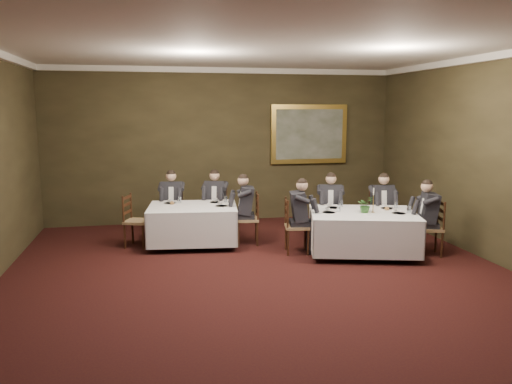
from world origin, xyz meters
name	(u,v)px	position (x,y,z in m)	size (l,w,h in m)	color
ground	(276,297)	(0.00, 0.00, 0.00)	(10.00, 10.00, 0.00)	black
ceiling	(278,36)	(0.00, 0.00, 3.50)	(8.00, 10.00, 0.10)	silver
back_wall	(223,146)	(0.00, 5.00, 1.75)	(8.00, 0.10, 3.50)	#2F2817
crown_molding	(278,41)	(0.00, 0.00, 3.44)	(8.00, 10.00, 0.12)	white
table_main	(363,229)	(2.04, 1.73, 0.45)	(2.18, 1.87, 0.67)	black
table_second	(193,222)	(-0.90, 2.95, 0.45)	(1.81, 1.46, 0.67)	black
chair_main_backleft	(330,226)	(1.81, 2.79, 0.28)	(0.54, 0.53, 1.00)	olive
diner_main_backleft	(330,215)	(1.80, 2.78, 0.51)	(0.52, 0.58, 1.35)	black
chair_main_backright	(380,226)	(2.78, 2.53, 0.28)	(0.50, 0.48, 1.00)	olive
diner_main_backright	(381,215)	(2.77, 2.52, 0.51)	(0.47, 0.54, 1.35)	black
chair_main_endleft	(296,237)	(0.89, 2.04, 0.28)	(0.49, 0.50, 1.00)	olive
diner_main_endleft	(297,225)	(0.90, 2.04, 0.51)	(0.54, 0.47, 1.35)	black
chair_main_endright	(429,239)	(3.18, 1.42, 0.28)	(0.52, 0.54, 1.00)	olive
diner_main_endright	(429,227)	(3.17, 1.42, 0.51)	(0.57, 0.52, 1.35)	black
chair_sec_backleft	(173,221)	(-1.24, 3.85, 0.28)	(0.49, 0.48, 1.00)	olive
diner_sec_backleft	(172,210)	(-1.25, 3.84, 0.51)	(0.46, 0.53, 1.35)	black
chair_sec_backright	(216,220)	(-0.35, 3.75, 0.28)	(0.55, 0.54, 1.00)	olive
diner_sec_backright	(216,210)	(-0.36, 3.74, 0.51)	(0.54, 0.59, 1.35)	black
chair_sec_endright	(248,229)	(0.15, 2.82, 0.28)	(0.48, 0.50, 1.00)	olive
diner_sec_endright	(247,218)	(0.14, 2.83, 0.51)	(0.53, 0.46, 1.35)	black
chair_sec_endleft	(137,232)	(-1.95, 3.07, 0.28)	(0.55, 0.56, 1.00)	olive
centerpiece	(365,204)	(2.06, 1.70, 0.92)	(0.28, 0.24, 0.31)	#2D5926
candlestick	(373,203)	(2.20, 1.69, 0.93)	(0.07, 0.07, 0.46)	#B68837
place_setting_table_main	(335,206)	(1.71, 2.27, 0.80)	(0.33, 0.31, 0.14)	white
place_setting_table_second	(173,201)	(-1.25, 3.37, 0.80)	(0.33, 0.31, 0.14)	white
painting	(309,134)	(2.04, 4.94, 2.00)	(1.85, 0.09, 1.38)	gold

